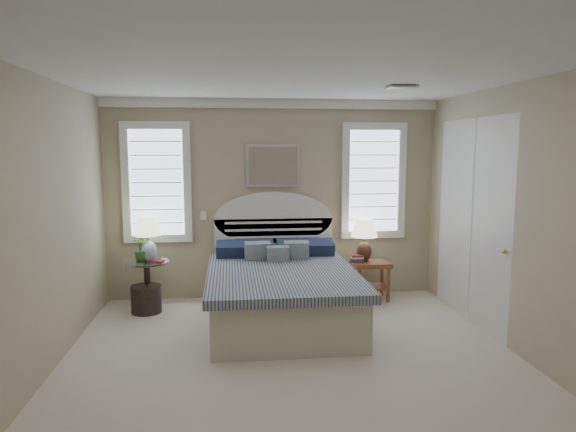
{
  "coord_description": "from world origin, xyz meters",
  "views": [
    {
      "loc": [
        -0.59,
        -4.48,
        2.06
      ],
      "look_at": [
        0.04,
        1.0,
        1.32
      ],
      "focal_mm": 32.0,
      "sensor_mm": 36.0,
      "label": 1
    }
  ],
  "objects_px": {
    "floor_pot": "(146,299)",
    "nightstand_right": "(371,272)",
    "bed": "(281,289)",
    "side_table_left": "(147,280)",
    "lamp_right": "(364,235)",
    "lamp_left": "(148,234)"
  },
  "relations": [
    {
      "from": "side_table_left",
      "to": "lamp_right",
      "type": "height_order",
      "value": "lamp_right"
    },
    {
      "from": "bed",
      "to": "nightstand_right",
      "type": "bearing_deg",
      "value": 28.03
    },
    {
      "from": "side_table_left",
      "to": "lamp_right",
      "type": "distance_m",
      "value": 2.91
    },
    {
      "from": "side_table_left",
      "to": "lamp_left",
      "type": "xyz_separation_m",
      "value": [
        0.02,
        0.01,
        0.6
      ]
    },
    {
      "from": "bed",
      "to": "floor_pot",
      "type": "distance_m",
      "value": 1.73
    },
    {
      "from": "side_table_left",
      "to": "nightstand_right",
      "type": "height_order",
      "value": "side_table_left"
    },
    {
      "from": "lamp_right",
      "to": "floor_pot",
      "type": "bearing_deg",
      "value": -174.64
    },
    {
      "from": "floor_pot",
      "to": "lamp_left",
      "type": "distance_m",
      "value": 0.82
    },
    {
      "from": "nightstand_right",
      "to": "lamp_left",
      "type": "bearing_deg",
      "value": -178.21
    },
    {
      "from": "bed",
      "to": "lamp_right",
      "type": "xyz_separation_m",
      "value": [
        1.21,
        0.75,
        0.5
      ]
    },
    {
      "from": "side_table_left",
      "to": "floor_pot",
      "type": "relative_size",
      "value": 1.68
    },
    {
      "from": "nightstand_right",
      "to": "side_table_left",
      "type": "bearing_deg",
      "value": -178.06
    },
    {
      "from": "side_table_left",
      "to": "nightstand_right",
      "type": "distance_m",
      "value": 2.95
    },
    {
      "from": "nightstand_right",
      "to": "floor_pot",
      "type": "height_order",
      "value": "nightstand_right"
    },
    {
      "from": "nightstand_right",
      "to": "lamp_right",
      "type": "bearing_deg",
      "value": 148.43
    },
    {
      "from": "lamp_left",
      "to": "side_table_left",
      "type": "bearing_deg",
      "value": -158.3
    },
    {
      "from": "bed",
      "to": "floor_pot",
      "type": "bearing_deg",
      "value": 163.92
    },
    {
      "from": "bed",
      "to": "lamp_right",
      "type": "height_order",
      "value": "bed"
    },
    {
      "from": "nightstand_right",
      "to": "lamp_right",
      "type": "xyz_separation_m",
      "value": [
        -0.09,
        0.05,
        0.5
      ]
    },
    {
      "from": "floor_pot",
      "to": "nightstand_right",
      "type": "bearing_deg",
      "value": 4.17
    },
    {
      "from": "bed",
      "to": "nightstand_right",
      "type": "height_order",
      "value": "bed"
    },
    {
      "from": "floor_pot",
      "to": "lamp_right",
      "type": "xyz_separation_m",
      "value": [
        2.87,
        0.27,
        0.71
      ]
    }
  ]
}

